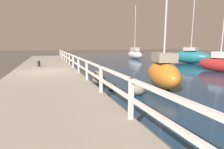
{
  "coord_description": "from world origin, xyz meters",
  "views": [
    {
      "loc": [
        0.23,
        -12.29,
        2.07
      ],
      "look_at": [
        3.89,
        -2.29,
        0.26
      ],
      "focal_mm": 28.0,
      "sensor_mm": 36.0,
      "label": 1
    }
  ],
  "objects_px": {
    "sailboat_red": "(220,63)",
    "sailboat_white": "(135,54)",
    "sailboat_teal": "(190,56)",
    "sailboat_orange": "(163,73)",
    "mooring_bollard": "(39,64)"
  },
  "relations": [
    {
      "from": "sailboat_teal",
      "to": "sailboat_red",
      "type": "distance_m",
      "value": 6.26
    },
    {
      "from": "mooring_bollard",
      "to": "sailboat_orange",
      "type": "height_order",
      "value": "sailboat_orange"
    },
    {
      "from": "sailboat_white",
      "to": "sailboat_orange",
      "type": "height_order",
      "value": "sailboat_white"
    },
    {
      "from": "mooring_bollard",
      "to": "sailboat_teal",
      "type": "height_order",
      "value": "sailboat_teal"
    },
    {
      "from": "sailboat_orange",
      "to": "sailboat_white",
      "type": "bearing_deg",
      "value": 84.28
    },
    {
      "from": "sailboat_orange",
      "to": "mooring_bollard",
      "type": "bearing_deg",
      "value": 142.77
    },
    {
      "from": "sailboat_white",
      "to": "mooring_bollard",
      "type": "bearing_deg",
      "value": -141.04
    },
    {
      "from": "sailboat_red",
      "to": "sailboat_teal",
      "type": "bearing_deg",
      "value": 56.37
    },
    {
      "from": "mooring_bollard",
      "to": "sailboat_white",
      "type": "height_order",
      "value": "sailboat_white"
    },
    {
      "from": "sailboat_teal",
      "to": "sailboat_white",
      "type": "bearing_deg",
      "value": 82.69
    },
    {
      "from": "sailboat_red",
      "to": "sailboat_white",
      "type": "height_order",
      "value": "sailboat_white"
    },
    {
      "from": "mooring_bollard",
      "to": "sailboat_orange",
      "type": "relative_size",
      "value": 0.1
    },
    {
      "from": "sailboat_red",
      "to": "sailboat_orange",
      "type": "bearing_deg",
      "value": -168.3
    },
    {
      "from": "sailboat_red",
      "to": "mooring_bollard",
      "type": "bearing_deg",
      "value": 147.8
    },
    {
      "from": "sailboat_teal",
      "to": "sailboat_orange",
      "type": "bearing_deg",
      "value": -163.58
    }
  ]
}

